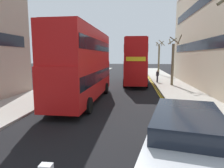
% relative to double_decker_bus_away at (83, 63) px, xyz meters
% --- Properties ---
extents(sidewalk_right, '(4.00, 80.00, 0.14)m').
position_rel_double_decker_bus_away_xyz_m(sidewalk_right, '(8.55, 2.38, -2.96)').
color(sidewalk_right, '#ADA89E').
rests_on(sidewalk_right, ground).
extents(sidewalk_left, '(4.00, 80.00, 0.14)m').
position_rel_double_decker_bus_away_xyz_m(sidewalk_left, '(-4.45, 2.38, -2.96)').
color(sidewalk_left, '#ADA89E').
rests_on(sidewalk_left, ground).
extents(kerb_line_outer, '(0.10, 56.00, 0.01)m').
position_rel_double_decker_bus_away_xyz_m(kerb_line_outer, '(6.45, 0.38, -3.03)').
color(kerb_line_outer, yellow).
rests_on(kerb_line_outer, ground).
extents(kerb_line_inner, '(0.10, 56.00, 0.01)m').
position_rel_double_decker_bus_away_xyz_m(kerb_line_inner, '(6.29, 0.38, -3.03)').
color(kerb_line_inner, yellow).
rests_on(kerb_line_inner, ground).
extents(double_decker_bus_away, '(2.96, 10.86, 5.64)m').
position_rel_double_decker_bus_away_xyz_m(double_decker_bus_away, '(0.00, 0.00, 0.00)').
color(double_decker_bus_away, red).
rests_on(double_decker_bus_away, ground).
extents(double_decker_bus_oncoming, '(2.84, 10.82, 5.64)m').
position_rel_double_decker_bus_away_xyz_m(double_decker_bus_oncoming, '(4.13, 10.69, 0.00)').
color(double_decker_bus_oncoming, '#B20F0F').
rests_on(double_decker_bus_oncoming, ground).
extents(taxi_minivan, '(2.82, 5.09, 2.12)m').
position_rel_double_decker_bus_away_xyz_m(taxi_minivan, '(5.37, -10.14, -1.96)').
color(taxi_minivan, silver).
rests_on(taxi_minivan, ground).
extents(pedestrian_far, '(0.34, 0.22, 1.62)m').
position_rel_double_decker_bus_away_xyz_m(pedestrian_far, '(7.01, 11.26, -2.04)').
color(pedestrian_far, '#2D2D38').
rests_on(pedestrian_far, sidewalk_right).
extents(street_tree_mid, '(1.70, 1.87, 6.34)m').
position_rel_double_decker_bus_away_xyz_m(street_tree_mid, '(8.51, 22.81, 0.21)').
color(street_tree_mid, '#6B6047').
rests_on(street_tree_mid, sidewalk_right).
extents(street_tree_far, '(1.36, 1.42, 5.86)m').
position_rel_double_decker_bus_away_xyz_m(street_tree_far, '(8.48, 8.96, -0.05)').
color(street_tree_far, '#6B6047').
rests_on(street_tree_far, sidewalk_right).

